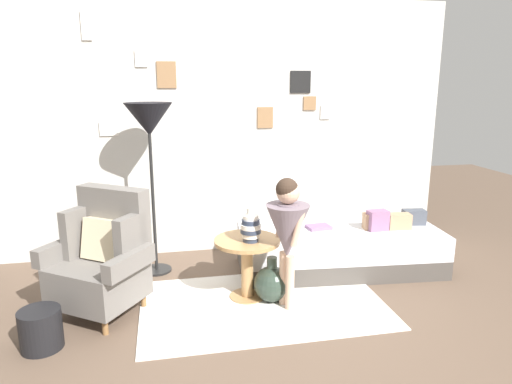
# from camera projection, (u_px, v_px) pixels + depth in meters

# --- Properties ---
(ground_plane) EXTENTS (12.00, 12.00, 0.00)m
(ground_plane) POSITION_uv_depth(u_px,v_px,m) (262.00, 342.00, 3.21)
(ground_plane) COLOR brown
(gallery_wall) EXTENTS (4.80, 0.12, 2.60)m
(gallery_wall) POSITION_uv_depth(u_px,v_px,m) (223.00, 128.00, 4.77)
(gallery_wall) COLOR beige
(gallery_wall) RESTS_ON ground
(rug) EXTENTS (1.96, 1.22, 0.01)m
(rug) POSITION_uv_depth(u_px,v_px,m) (263.00, 304.00, 3.76)
(rug) COLOR silver
(rug) RESTS_ON ground
(armchair) EXTENTS (0.90, 0.86, 0.97)m
(armchair) POSITION_uv_depth(u_px,v_px,m) (103.00, 258.00, 3.57)
(armchair) COLOR olive
(armchair) RESTS_ON ground
(daybed) EXTENTS (1.96, 0.95, 0.40)m
(daybed) POSITION_uv_depth(u_px,v_px,m) (339.00, 249.00, 4.44)
(daybed) COLOR #4C4742
(daybed) RESTS_ON ground
(pillow_head) EXTENTS (0.23, 0.15, 0.15)m
(pillow_head) POSITION_uv_depth(u_px,v_px,m) (414.00, 217.00, 4.53)
(pillow_head) COLOR #474C56
(pillow_head) RESTS_ON daybed
(pillow_mid) EXTENTS (0.23, 0.14, 0.15)m
(pillow_mid) POSITION_uv_depth(u_px,v_px,m) (399.00, 221.00, 4.39)
(pillow_mid) COLOR tan
(pillow_mid) RESTS_ON daybed
(pillow_back) EXTENTS (0.19, 0.13, 0.19)m
(pillow_back) POSITION_uv_depth(u_px,v_px,m) (378.00, 220.00, 4.35)
(pillow_back) COLOR gray
(pillow_back) RESTS_ON daybed
(pillow_extra) EXTENTS (0.19, 0.14, 0.15)m
(pillow_extra) POSITION_uv_depth(u_px,v_px,m) (373.00, 221.00, 4.39)
(pillow_extra) COLOR tan
(pillow_extra) RESTS_ON daybed
(side_table) EXTENTS (0.54, 0.54, 0.52)m
(side_table) POSITION_uv_depth(u_px,v_px,m) (247.00, 256.00, 3.80)
(side_table) COLOR tan
(side_table) RESTS_ON ground
(vase_striped) EXTENTS (0.17, 0.17, 0.28)m
(vase_striped) POSITION_uv_depth(u_px,v_px,m) (251.00, 228.00, 3.69)
(vase_striped) COLOR #2D384C
(vase_striped) RESTS_ON side_table
(floor_lamp) EXTENTS (0.43, 0.43, 1.59)m
(floor_lamp) POSITION_uv_depth(u_px,v_px,m) (149.00, 126.00, 4.10)
(floor_lamp) COLOR black
(floor_lamp) RESTS_ON ground
(person_child) EXTENTS (0.34, 0.34, 1.07)m
(person_child) POSITION_uv_depth(u_px,v_px,m) (288.00, 227.00, 3.56)
(person_child) COLOR #D8AD8E
(person_child) RESTS_ON ground
(book_on_daybed) EXTENTS (0.24, 0.19, 0.03)m
(book_on_daybed) POSITION_uv_depth(u_px,v_px,m) (319.00, 227.00, 4.41)
(book_on_daybed) COLOR #8D6292
(book_on_daybed) RESTS_ON daybed
(demijohn_near) EXTENTS (0.30, 0.30, 0.38)m
(demijohn_near) POSITION_uv_depth(u_px,v_px,m) (272.00, 284.00, 3.79)
(demijohn_near) COLOR #2D3D33
(demijohn_near) RESTS_ON ground
(magazine_basket) EXTENTS (0.28, 0.28, 0.28)m
(magazine_basket) POSITION_uv_depth(u_px,v_px,m) (41.00, 329.00, 3.12)
(magazine_basket) COLOR black
(magazine_basket) RESTS_ON ground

